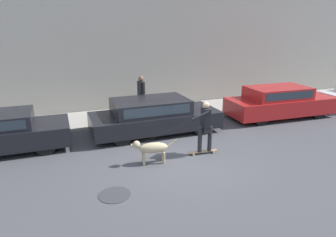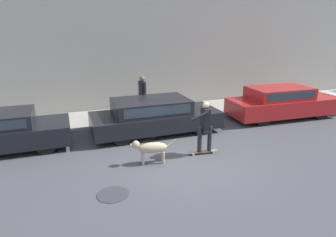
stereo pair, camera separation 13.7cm
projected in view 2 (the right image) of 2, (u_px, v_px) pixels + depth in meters
ground_plane at (186, 159)px, 8.78m from camera, size 36.00×36.00×0.00m
back_wall at (136, 48)px, 13.27m from camera, size 32.00×0.30×5.61m
sidewalk_curb at (145, 114)px, 12.92m from camera, size 30.00×2.24×0.16m
parked_car_0 at (2, 132)px, 9.23m from camera, size 3.94×1.73×1.22m
parked_car_1 at (155, 116)px, 10.79m from camera, size 4.62×1.90×1.25m
parked_car_2 at (281, 103)px, 12.54m from camera, size 4.58×1.84×1.32m
dog at (151, 148)px, 8.39m from camera, size 1.32×0.41×0.71m
skateboarder at (205, 125)px, 8.85m from camera, size 2.54×0.53×1.63m
pedestrian_with_bag at (142, 93)px, 12.29m from camera, size 0.24×0.63×1.65m
manhole_cover at (113, 194)px, 6.92m from camera, size 0.74×0.74×0.01m
fire_hydrant at (318, 99)px, 14.16m from camera, size 0.18×0.18×0.77m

